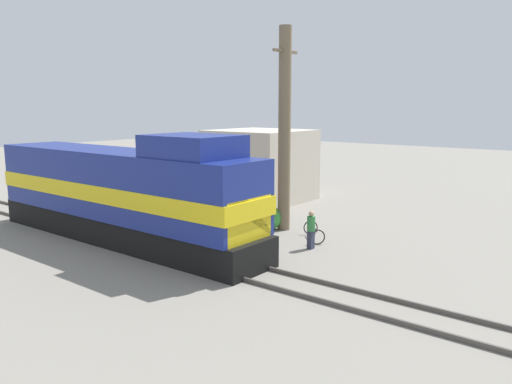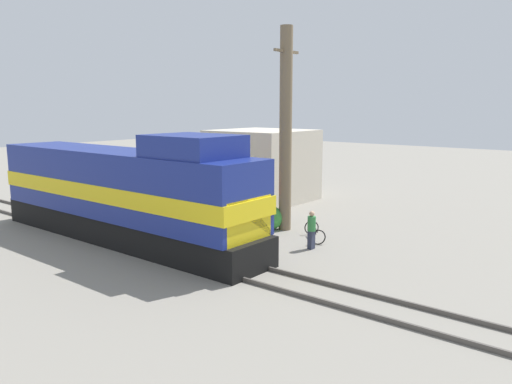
% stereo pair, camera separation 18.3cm
% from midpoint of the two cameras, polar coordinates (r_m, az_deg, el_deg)
% --- Properties ---
extents(ground_plane, '(120.00, 120.00, 0.00)m').
position_cam_midpoint_polar(ground_plane, '(19.72, -7.55, -7.58)').
color(ground_plane, gray).
extents(rail_near, '(0.08, 37.96, 0.15)m').
position_cam_midpoint_polar(rail_near, '(19.23, -9.10, -7.84)').
color(rail_near, '#4C4742').
rests_on(rail_near, ground_plane).
extents(rail_far, '(0.08, 37.96, 0.15)m').
position_cam_midpoint_polar(rail_far, '(20.18, -6.09, -6.92)').
color(rail_far, '#4C4742').
rests_on(rail_far, ground_plane).
extents(locomotive, '(2.84, 15.24, 4.81)m').
position_cam_midpoint_polar(locomotive, '(22.21, -14.92, -0.21)').
color(locomotive, black).
rests_on(locomotive, ground_plane).
extents(utility_pole, '(1.80, 0.58, 9.45)m').
position_cam_midpoint_polar(utility_pole, '(23.45, 3.05, 7.08)').
color(utility_pole, '#726047').
rests_on(utility_pole, ground_plane).
extents(vendor_umbrella, '(1.88, 1.88, 1.99)m').
position_cam_midpoint_polar(vendor_umbrella, '(24.23, -0.62, 0.09)').
color(vendor_umbrella, '#4C4C4C').
rests_on(vendor_umbrella, ground_plane).
extents(billboard_sign, '(1.74, 0.12, 3.46)m').
position_cam_midpoint_polar(billboard_sign, '(25.55, -3.54, 2.43)').
color(billboard_sign, '#595959').
rests_on(billboard_sign, ground_plane).
extents(shrub_cluster, '(1.14, 1.14, 1.14)m').
position_cam_midpoint_polar(shrub_cluster, '(23.98, 1.40, -2.96)').
color(shrub_cluster, '#388C38').
rests_on(shrub_cluster, ground_plane).
extents(person_bystander, '(0.34, 0.34, 1.61)m').
position_cam_midpoint_polar(person_bystander, '(20.77, 6.06, -4.17)').
color(person_bystander, '#2D3347').
rests_on(person_bystander, ground_plane).
extents(bicycle, '(1.74, 1.66, 0.66)m').
position_cam_midpoint_polar(bicycle, '(22.36, 6.40, -4.55)').
color(bicycle, black).
rests_on(bicycle, ground_plane).
extents(building_block_distant, '(5.36, 5.47, 4.40)m').
position_cam_midpoint_polar(building_block_distant, '(31.26, 0.32, 3.07)').
color(building_block_distant, beige).
rests_on(building_block_distant, ground_plane).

